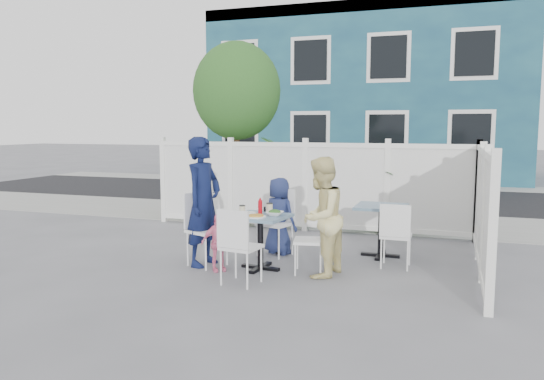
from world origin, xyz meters
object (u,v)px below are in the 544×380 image
(spare_table, at_px, (381,217))
(chair_left, at_px, (203,223))
(chair_near, at_px, (238,241))
(man, at_px, (203,202))
(woman, at_px, (321,217))
(chair_right, at_px, (315,235))
(toddler, at_px, (218,243))
(boy, at_px, (279,216))
(utility_cabinet, at_px, (230,182))
(main_table, at_px, (260,227))
(chair_back, at_px, (278,217))

(spare_table, distance_m, chair_left, 2.57)
(chair_near, relative_size, man, 0.53)
(chair_near, height_order, woman, woman)
(chair_left, xyz_separation_m, chair_right, (1.56, 0.07, -0.07))
(spare_table, xyz_separation_m, chair_right, (-0.69, -1.17, -0.08))
(woman, relative_size, toddler, 2.00)
(man, relative_size, boy, 1.54)
(utility_cabinet, distance_m, spare_table, 4.83)
(main_table, height_order, chair_right, chair_right)
(utility_cabinet, xyz_separation_m, chair_back, (2.26, -3.43, -0.10))
(man, bearing_deg, boy, -31.22)
(toddler, bearing_deg, woman, -32.28)
(chair_back, xyz_separation_m, man, (-0.77, -0.90, 0.31))
(toddler, bearing_deg, chair_back, 26.44)
(chair_right, relative_size, toddler, 1.15)
(main_table, xyz_separation_m, spare_table, (1.42, 1.21, 0.02))
(utility_cabinet, relative_size, chair_near, 1.42)
(utility_cabinet, distance_m, main_table, 4.87)
(man, distance_m, toddler, 0.63)
(man, bearing_deg, main_table, -79.17)
(chair_left, xyz_separation_m, chair_near, (0.82, -0.75, -0.04))
(main_table, bearing_deg, chair_right, 3.47)
(boy, bearing_deg, chair_near, 112.30)
(chair_back, distance_m, toddler, 1.23)
(chair_left, bearing_deg, chair_back, 160.65)
(chair_left, xyz_separation_m, chair_back, (0.79, 0.89, -0.01))
(main_table, distance_m, chair_near, 0.77)
(utility_cabinet, xyz_separation_m, boy, (2.26, -3.40, -0.09))
(main_table, relative_size, toddler, 1.00)
(utility_cabinet, height_order, chair_right, utility_cabinet)
(utility_cabinet, distance_m, chair_left, 4.57)
(man, bearing_deg, chair_near, -124.07)
(spare_table, xyz_separation_m, chair_left, (-2.25, -1.24, -0.01))
(main_table, height_order, man, man)
(chair_left, bearing_deg, toddler, 76.29)
(spare_table, xyz_separation_m, chair_back, (-1.46, -0.34, -0.02))
(chair_back, bearing_deg, toddler, 83.49)
(chair_right, bearing_deg, chair_left, 81.05)
(woman, bearing_deg, spare_table, 164.54)
(chair_right, bearing_deg, chair_near, 126.61)
(utility_cabinet, relative_size, main_table, 1.73)
(utility_cabinet, xyz_separation_m, toddler, (1.80, -4.56, -0.28))
(chair_right, height_order, chair_back, chair_back)
(utility_cabinet, relative_size, spare_table, 1.74)
(utility_cabinet, relative_size, man, 0.75)
(utility_cabinet, relative_size, boy, 1.15)
(chair_near, bearing_deg, chair_right, 56.48)
(spare_table, height_order, chair_right, chair_right)
(spare_table, xyz_separation_m, woman, (-0.59, -1.26, 0.17))
(main_table, xyz_separation_m, boy, (-0.04, 0.90, 0.01))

